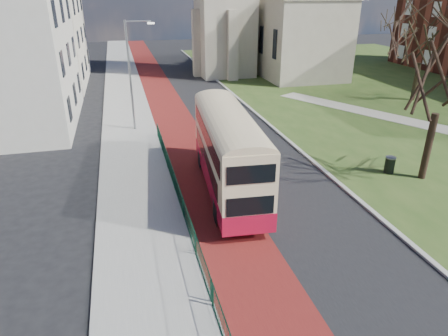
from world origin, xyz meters
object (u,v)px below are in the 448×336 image
object	(u,v)px
streetlamp	(132,71)
litter_bin	(390,165)
winter_tree_near	(448,56)
winter_tree_far	(425,32)
bus	(228,149)

from	to	relation	value
streetlamp	litter_bin	xyz separation A→B (m)	(14.10, -11.99, -4.05)
streetlamp	winter_tree_near	distance (m)	20.44
winter_tree_near	winter_tree_far	size ratio (longest dim) A/B	1.07
streetlamp	winter_tree_far	xyz separation A→B (m)	(27.06, 2.54, 1.89)
streetlamp	winter_tree_far	size ratio (longest dim) A/B	0.86
winter_tree_near	winter_tree_far	world-z (taller)	winter_tree_near
streetlamp	winter_tree_far	bearing A→B (deg)	5.37
streetlamp	winter_tree_near	size ratio (longest dim) A/B	0.80
litter_bin	winter_tree_far	bearing A→B (deg)	48.27
bus	winter_tree_far	size ratio (longest dim) A/B	1.11
bus	winter_tree_near	bearing A→B (deg)	-1.87
bus	winter_tree_near	xyz separation A→B (m)	(11.31, -1.32, 4.49)
bus	winter_tree_far	xyz separation A→B (m)	(22.86, 14.34, 4.05)
bus	winter_tree_far	distance (m)	27.28
winter_tree_far	bus	bearing A→B (deg)	-147.90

